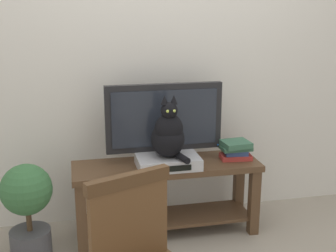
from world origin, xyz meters
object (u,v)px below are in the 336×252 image
object	(u,v)px
cat	(168,134)
media_box	(168,161)
tv	(164,121)
potted_plant	(28,205)
book_stack	(236,149)
tv_stand	(167,186)

from	to	relation	value
cat	media_box	bearing A→B (deg)	94.70
tv	cat	xyz separation A→B (m)	(-0.00, -0.16, -0.05)
media_box	potted_plant	bearing A→B (deg)	-176.05
media_box	book_stack	bearing A→B (deg)	6.05
cat	tv_stand	bearing A→B (deg)	87.52
cat	book_stack	world-z (taller)	cat
tv_stand	potted_plant	xyz separation A→B (m)	(-0.96, -0.13, 0.01)
cat	tv	bearing A→B (deg)	88.74
media_box	tv_stand	bearing A→B (deg)	85.99
tv	potted_plant	world-z (taller)	tv
media_box	cat	xyz separation A→B (m)	(0.00, -0.01, 0.20)
tv	book_stack	world-z (taller)	tv
tv_stand	tv	distance (m)	0.47
tv_stand	book_stack	world-z (taller)	book_stack
tv	cat	bearing A→B (deg)	-91.26
book_stack	potted_plant	size ratio (longest dim) A/B	0.36
tv_stand	book_stack	distance (m)	0.57
tv	potted_plant	bearing A→B (deg)	-167.72
media_box	potted_plant	world-z (taller)	potted_plant
media_box	book_stack	xyz separation A→B (m)	(0.52, 0.06, 0.03)
tv	book_stack	distance (m)	0.57
tv_stand	tv	xyz separation A→B (m)	(0.00, 0.08, 0.47)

